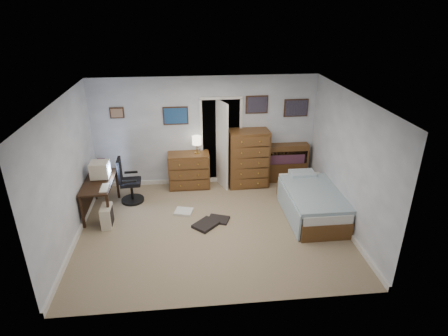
# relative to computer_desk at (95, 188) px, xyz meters

# --- Properties ---
(floor) EXTENTS (5.00, 4.00, 0.02)m
(floor) POSITION_rel_computer_desk_xyz_m (2.28, -0.82, -0.55)
(floor) COLOR gray
(floor) RESTS_ON ground
(computer_desk) EXTENTS (0.57, 1.22, 0.70)m
(computer_desk) POSITION_rel_computer_desk_xyz_m (0.00, 0.00, 0.00)
(computer_desk) COLOR black
(computer_desk) RESTS_ON floor
(crt_monitor) EXTENTS (0.37, 0.34, 0.34)m
(crt_monitor) POSITION_rel_computer_desk_xyz_m (0.11, 0.15, 0.33)
(crt_monitor) COLOR beige
(crt_monitor) RESTS_ON computer_desk
(keyboard) EXTENTS (0.14, 0.37, 0.02)m
(keyboard) POSITION_rel_computer_desk_xyz_m (0.26, -0.35, 0.17)
(keyboard) COLOR beige
(keyboard) RESTS_ON computer_desk
(pc_tower) EXTENTS (0.20, 0.39, 0.42)m
(pc_tower) POSITION_rel_computer_desk_xyz_m (0.29, -0.55, -0.33)
(pc_tower) COLOR beige
(pc_tower) RESTS_ON floor
(office_chair) EXTENTS (0.50, 0.50, 1.00)m
(office_chair) POSITION_rel_computer_desk_xyz_m (0.59, 0.38, -0.15)
(office_chair) COLOR black
(office_chair) RESTS_ON floor
(media_stack) EXTENTS (0.16, 0.16, 0.80)m
(media_stack) POSITION_rel_computer_desk_xyz_m (-0.04, 0.86, -0.14)
(media_stack) COLOR maroon
(media_stack) RESTS_ON floor
(low_dresser) EXTENTS (0.93, 0.47, 0.82)m
(low_dresser) POSITION_rel_computer_desk_xyz_m (1.88, 0.95, -0.13)
(low_dresser) COLOR brown
(low_dresser) RESTS_ON floor
(table_lamp) EXTENTS (0.21, 0.21, 0.40)m
(table_lamp) POSITION_rel_computer_desk_xyz_m (2.08, 0.95, 0.58)
(table_lamp) COLOR gold
(table_lamp) RESTS_ON low_dresser
(doorway) EXTENTS (0.96, 1.12, 2.05)m
(doorway) POSITION_rel_computer_desk_xyz_m (2.63, 1.45, 0.46)
(doorway) COLOR black
(doorway) RESTS_ON floor
(tall_dresser) EXTENTS (0.93, 0.58, 1.33)m
(tall_dresser) POSITION_rel_computer_desk_xyz_m (3.23, 0.93, 0.12)
(tall_dresser) COLOR brown
(tall_dresser) RESTS_ON floor
(headboard_bookcase) EXTENTS (1.02, 0.27, 0.92)m
(headboard_bookcase) POSITION_rel_computer_desk_xyz_m (4.16, 1.04, -0.05)
(headboard_bookcase) COLOR brown
(headboard_bookcase) RESTS_ON floor
(bed) EXTENTS (1.03, 1.89, 0.62)m
(bed) POSITION_rel_computer_desk_xyz_m (4.27, -0.55, -0.25)
(bed) COLOR brown
(bed) RESTS_ON floor
(wall_posters) EXTENTS (4.38, 0.04, 0.60)m
(wall_posters) POSITION_rel_computer_desk_xyz_m (2.85, 1.16, 1.21)
(wall_posters) COLOR #331E11
(wall_posters) RESTS_ON floor
(floor_clutter) EXTENTS (1.13, 1.01, 0.06)m
(floor_clutter) POSITION_rel_computer_desk_xyz_m (2.10, -0.57, -0.51)
(floor_clutter) COLOR black
(floor_clutter) RESTS_ON floor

